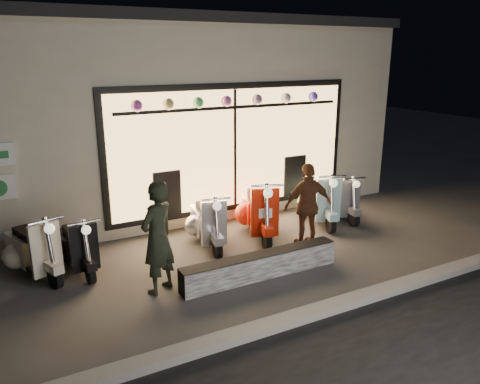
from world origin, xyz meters
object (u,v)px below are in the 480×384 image
(scooter_silver, at_px, (207,221))
(scooter_red, at_px, (258,210))
(woman, at_px, (308,205))
(man, at_px, (158,238))
(graffiti_barrier, at_px, (261,265))

(scooter_silver, relative_size, scooter_red, 0.89)
(woman, bearing_deg, man, 16.72)
(scooter_silver, relative_size, woman, 0.92)
(scooter_red, height_order, man, man)
(man, bearing_deg, scooter_red, 177.65)
(man, bearing_deg, scooter_silver, -165.96)
(graffiti_barrier, bearing_deg, scooter_silver, 95.23)
(scooter_silver, bearing_deg, woman, -23.27)
(graffiti_barrier, distance_m, woman, 1.67)
(scooter_red, bearing_deg, scooter_silver, -163.11)
(graffiti_barrier, relative_size, scooter_silver, 1.87)
(man, bearing_deg, graffiti_barrier, 137.16)
(scooter_red, bearing_deg, woman, -45.35)
(graffiti_barrier, relative_size, scooter_red, 1.67)
(scooter_red, distance_m, woman, 1.13)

